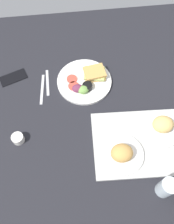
# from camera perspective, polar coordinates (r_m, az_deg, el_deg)

# --- Properties ---
(ground_plane) EXTENTS (1.90, 1.50, 0.03)m
(ground_plane) POSITION_cam_1_polar(r_m,az_deg,el_deg) (1.21, 0.77, 0.11)
(ground_plane) COLOR black
(serving_tray) EXTENTS (0.47, 0.35, 0.02)m
(serving_tray) POSITION_cam_1_polar(r_m,az_deg,el_deg) (1.14, 12.97, -7.28)
(serving_tray) COLOR #B2B2AD
(serving_tray) RESTS_ON ground_plane
(bread_plate_near) EXTENTS (0.19, 0.19, 0.08)m
(bread_plate_near) POSITION_cam_1_polar(r_m,az_deg,el_deg) (1.16, 17.68, -3.42)
(bread_plate_near) COLOR white
(bread_plate_near) RESTS_ON serving_tray
(bread_plate_far) EXTENTS (0.19, 0.19, 0.08)m
(bread_plate_far) POSITION_cam_1_polar(r_m,az_deg,el_deg) (1.07, 8.55, -9.98)
(bread_plate_far) COLOR white
(bread_plate_far) RESTS_ON serving_tray
(plate_with_salad) EXTENTS (0.29, 0.29, 0.05)m
(plate_with_salad) POSITION_cam_1_polar(r_m,az_deg,el_deg) (1.27, -0.35, 7.61)
(plate_with_salad) COLOR white
(plate_with_salad) RESTS_ON ground_plane
(drinking_glass) EXTENTS (0.07, 0.07, 0.11)m
(drinking_glass) POSITION_cam_1_polar(r_m,az_deg,el_deg) (1.06, 18.80, -17.06)
(drinking_glass) COLOR silver
(drinking_glass) RESTS_ON ground_plane
(espresso_cup) EXTENTS (0.06, 0.06, 0.04)m
(espresso_cup) POSITION_cam_1_polar(r_m,az_deg,el_deg) (1.15, -16.48, -6.22)
(espresso_cup) COLOR silver
(espresso_cup) RESTS_ON ground_plane
(fork) EXTENTS (0.01, 0.17, 0.01)m
(fork) POSITION_cam_1_polar(r_m,az_deg,el_deg) (1.30, -9.61, 7.12)
(fork) COLOR #B7B7BC
(fork) RESTS_ON ground_plane
(knife) EXTENTS (0.03, 0.19, 0.01)m
(knife) POSITION_cam_1_polar(r_m,az_deg,el_deg) (1.28, -10.88, 5.52)
(knife) COLOR #B7B7BC
(knife) RESTS_ON ground_plane
(cell_phone) EXTENTS (0.16, 0.12, 0.01)m
(cell_phone) POSITION_cam_1_polar(r_m,az_deg,el_deg) (1.36, -17.56, 8.05)
(cell_phone) COLOR black
(cell_phone) RESTS_ON ground_plane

